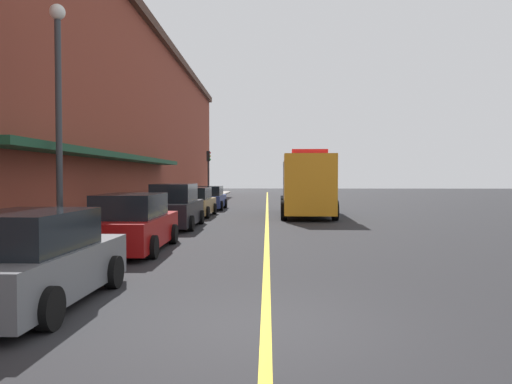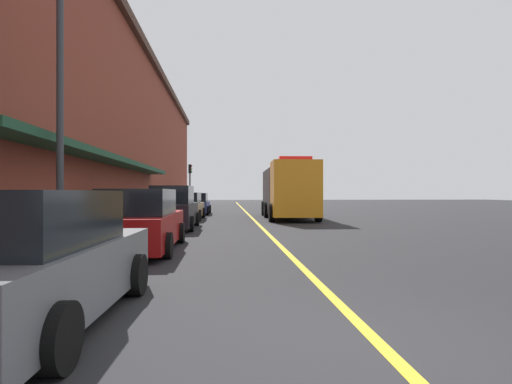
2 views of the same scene
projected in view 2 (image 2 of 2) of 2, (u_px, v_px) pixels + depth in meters
ground_plane at (248, 214)px, 28.90m from camera, size 112.00×112.00×0.00m
sidewalk_left at (162, 214)px, 28.44m from camera, size 2.40×70.00×0.15m
lane_center_stripe at (248, 214)px, 28.90m from camera, size 0.16×70.00×0.01m
brick_building_left at (81, 126)px, 27.05m from camera, size 9.21×64.00×12.16m
parked_car_0 at (29, 262)px, 4.77m from camera, size 2.15×4.39×1.63m
parked_car_1 at (141, 222)px, 10.98m from camera, size 2.07×4.86×1.69m
parked_car_2 at (174, 209)px, 17.55m from camera, size 2.00×4.83×1.88m
parked_car_3 at (186, 207)px, 23.42m from camera, size 2.11×4.63×1.59m
parked_car_4 at (195, 204)px, 29.11m from camera, size 2.19×4.23×1.56m
utility_truck at (288, 191)px, 24.65m from camera, size 3.03×8.65×3.53m
parking_meter_0 at (177, 199)px, 30.43m from camera, size 0.14×0.18×1.33m
parking_meter_1 at (173, 200)px, 28.23m from camera, size 0.14×0.18×1.33m
street_lamp_left at (60, 85)px, 10.45m from camera, size 0.44×0.44×6.94m
traffic_light_near at (190, 177)px, 40.77m from camera, size 0.38×0.36×4.30m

